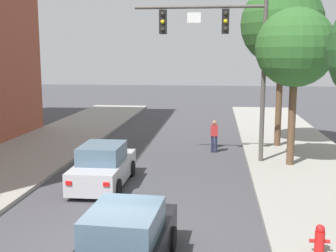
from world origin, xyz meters
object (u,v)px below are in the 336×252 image
(pedestrian_crossing_road, at_px, (214,135))
(fire_hydrant, at_px, (320,239))
(street_tree_third, at_px, (282,25))
(traffic_signal_mast, at_px, (227,45))
(street_tree_second, at_px, (295,48))
(car_lead_silver, at_px, (103,167))
(car_following_black, at_px, (126,245))

(pedestrian_crossing_road, xyz_separation_m, fire_hydrant, (2.64, -11.36, -0.41))
(street_tree_third, bearing_deg, pedestrian_crossing_road, -157.40)
(traffic_signal_mast, height_order, street_tree_second, traffic_signal_mast)
(car_lead_silver, xyz_separation_m, street_tree_third, (7.43, 7.47, 5.69))
(car_lead_silver, relative_size, pedestrian_crossing_road, 2.59)
(car_following_black, bearing_deg, street_tree_second, 62.72)
(traffic_signal_mast, relative_size, car_lead_silver, 1.77)
(pedestrian_crossing_road, bearing_deg, car_following_black, -98.26)
(street_tree_second, bearing_deg, pedestrian_crossing_road, 141.65)
(car_following_black, bearing_deg, traffic_signal_mast, 77.37)
(car_following_black, xyz_separation_m, street_tree_third, (5.16, 14.05, 5.69))
(car_lead_silver, height_order, fire_hydrant, car_lead_silver)
(car_following_black, relative_size, pedestrian_crossing_road, 2.63)
(fire_hydrant, xyz_separation_m, street_tree_second, (0.70, 8.72, 4.66))
(pedestrian_crossing_road, height_order, fire_hydrant, pedestrian_crossing_road)
(street_tree_third, bearing_deg, fire_hydrant, -93.05)
(traffic_signal_mast, height_order, fire_hydrant, traffic_signal_mast)
(car_lead_silver, height_order, car_following_black, same)
(car_lead_silver, height_order, street_tree_third, street_tree_third)
(street_tree_third, bearing_deg, car_lead_silver, -134.85)
(traffic_signal_mast, xyz_separation_m, pedestrian_crossing_road, (-0.52, 2.14, -4.39))
(traffic_signal_mast, height_order, car_lead_silver, traffic_signal_mast)
(car_lead_silver, distance_m, street_tree_third, 11.97)
(traffic_signal_mast, bearing_deg, street_tree_second, -9.96)
(street_tree_second, bearing_deg, car_lead_silver, -155.14)
(car_lead_silver, distance_m, fire_hydrant, 8.57)
(car_lead_silver, distance_m, pedestrian_crossing_road, 7.35)
(car_following_black, distance_m, pedestrian_crossing_road, 12.80)
(street_tree_second, relative_size, street_tree_third, 0.80)
(fire_hydrant, distance_m, street_tree_second, 9.91)
(pedestrian_crossing_road, bearing_deg, traffic_signal_mast, -76.38)
(traffic_signal_mast, distance_m, car_following_black, 11.72)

